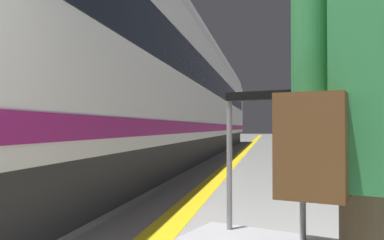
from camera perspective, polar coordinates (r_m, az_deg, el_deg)
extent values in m
cube|color=yellow|center=(11.17, 5.99, -6.21)|extent=(0.36, 80.00, 0.01)
cube|color=slate|center=(11.21, 4.13, -6.20)|extent=(0.69, 80.00, 0.01)
cube|color=#38383D|center=(10.81, -6.00, -4.54)|extent=(2.67, 31.38, 0.70)
cube|color=white|center=(10.85, -5.98, 4.99)|extent=(2.90, 32.69, 2.90)
cylinder|color=white|center=(11.09, -5.97, 12.20)|extent=(2.84, 32.04, 2.84)
cube|color=black|center=(10.89, -5.98, 6.82)|extent=(2.93, 30.73, 0.80)
cube|color=#8C1966|center=(10.79, -6.00, -1.09)|extent=(2.94, 32.04, 0.24)
cube|color=gray|center=(15.93, -5.80, 2.15)|extent=(0.02, 0.90, 2.00)
cylinder|color=#338C4C|center=(0.99, 17.06, 5.57)|extent=(0.09, 0.09, 0.57)
cube|color=brown|center=(0.96, 18.11, -3.40)|extent=(0.22, 0.31, 0.23)
cylinder|color=gray|center=(1.05, 15.98, -6.62)|extent=(0.02, 0.02, 0.38)
cylinder|color=gray|center=(1.12, 5.53, -6.31)|extent=(0.02, 0.02, 0.38)
cube|color=black|center=(1.08, 10.55, 3.57)|extent=(0.22, 0.09, 0.02)
cylinder|color=#383842|center=(15.53, 18.89, -3.21)|extent=(0.14, 0.14, 0.82)
cylinder|color=#383842|center=(15.62, 19.44, -3.20)|extent=(0.14, 0.14, 0.82)
cube|color=#4C4C51|center=(15.56, 19.15, -0.61)|extent=(0.38, 0.31, 0.59)
cylinder|color=#4C4C51|center=(15.46, 18.45, -0.79)|extent=(0.09, 0.09, 0.55)
cylinder|color=#4C4C51|center=(15.68, 19.81, -0.79)|extent=(0.09, 0.09, 0.55)
sphere|color=beige|center=(15.57, 19.14, 0.94)|extent=(0.22, 0.22, 0.22)
sphere|color=black|center=(15.57, 19.14, 1.03)|extent=(0.20, 0.20, 0.20)
cube|color=navy|center=(15.43, 19.43, -0.53)|extent=(0.29, 0.23, 0.39)
cube|color=black|center=(15.28, 18.11, -3.65)|extent=(0.43, 0.34, 0.49)
cube|color=black|center=(15.38, 17.91, -3.86)|extent=(0.30, 0.13, 0.27)
cylinder|color=black|center=(15.17, 17.76, -4.71)|extent=(0.04, 0.06, 0.06)
cylinder|color=black|center=(15.30, 18.71, -4.67)|extent=(0.04, 0.06, 0.06)
cylinder|color=gray|center=(15.17, 17.85, -2.02)|extent=(0.02, 0.02, 0.38)
cylinder|color=gray|center=(15.26, 18.55, -2.01)|extent=(0.02, 0.02, 0.38)
cube|color=black|center=(15.21, 18.20, -1.30)|extent=(0.21, 0.10, 0.02)
cylinder|color=black|center=(10.91, 14.62, -4.15)|extent=(0.14, 0.14, 0.82)
cylinder|color=black|center=(10.94, 15.53, -4.14)|extent=(0.14, 0.14, 0.82)
cube|color=#338C4C|center=(10.91, 15.05, -0.45)|extent=(0.35, 0.23, 0.59)
cylinder|color=#338C4C|center=(10.89, 13.93, -0.71)|extent=(0.09, 0.09, 0.55)
cylinder|color=#338C4C|center=(10.96, 16.16, -0.70)|extent=(0.09, 0.09, 0.55)
sphere|color=beige|center=(10.93, 15.04, 1.76)|extent=(0.22, 0.22, 0.22)
sphere|color=black|center=(10.93, 15.04, 1.89)|extent=(0.20, 0.20, 0.20)
cube|color=navy|center=(10.77, 15.19, -0.34)|extent=(0.27, 0.16, 0.39)
cube|color=#9E9EA3|center=(10.79, 16.84, -4.52)|extent=(0.39, 0.24, 0.57)
cube|color=#9E9EA3|center=(10.91, 16.81, -4.86)|extent=(0.31, 0.03, 0.32)
cylinder|color=black|center=(10.74, 16.10, -6.24)|extent=(0.02, 0.06, 0.06)
cylinder|color=black|center=(10.75, 17.63, -6.22)|extent=(0.02, 0.06, 0.06)
cylinder|color=gray|center=(10.71, 16.28, -1.99)|extent=(0.02, 0.02, 0.38)
cylinder|color=gray|center=(10.72, 17.40, -1.99)|extent=(0.02, 0.02, 0.38)
cube|color=black|center=(10.71, 16.83, -0.97)|extent=(0.22, 0.04, 0.02)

